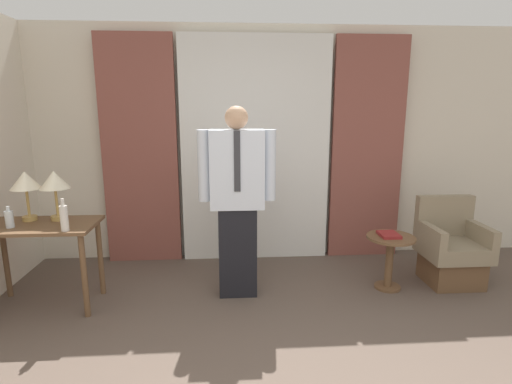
{
  "coord_description": "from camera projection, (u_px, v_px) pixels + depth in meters",
  "views": [
    {
      "loc": [
        -0.3,
        -1.52,
        1.8
      ],
      "look_at": [
        -0.07,
        1.95,
        1.05
      ],
      "focal_mm": 28.0,
      "sensor_mm": 36.0,
      "label": 1
    }
  ],
  "objects": [
    {
      "name": "curtain_drape_left",
      "position": [
        140.0,
        152.0,
        4.52
      ],
      "size": [
        0.84,
        0.06,
        2.58
      ],
      "color": "brown",
      "rests_on": "ground_plane"
    },
    {
      "name": "bottle_by_lamp",
      "position": [
        64.0,
        218.0,
        3.31
      ],
      "size": [
        0.06,
        0.06,
        0.28
      ],
      "color": "silver",
      "rests_on": "desk"
    },
    {
      "name": "wall_back",
      "position": [
        255.0,
        145.0,
        4.72
      ],
      "size": [
        10.0,
        0.06,
        2.7
      ],
      "color": "silver",
      "rests_on": "ground_plane"
    },
    {
      "name": "desk",
      "position": [
        40.0,
        239.0,
        3.55
      ],
      "size": [
        1.0,
        0.56,
        0.78
      ],
      "color": "brown",
      "rests_on": "ground_plane"
    },
    {
      "name": "person",
      "position": [
        237.0,
        197.0,
        3.71
      ],
      "size": [
        0.72,
        0.23,
        1.81
      ],
      "color": "black",
      "rests_on": "ground_plane"
    },
    {
      "name": "curtain_drape_right",
      "position": [
        367.0,
        150.0,
        4.69
      ],
      "size": [
        0.84,
        0.06,
        2.58
      ],
      "color": "brown",
      "rests_on": "ground_plane"
    },
    {
      "name": "table_lamp_right",
      "position": [
        54.0,
        182.0,
        3.58
      ],
      "size": [
        0.26,
        0.26,
        0.45
      ],
      "color": "tan",
      "rests_on": "desk"
    },
    {
      "name": "curtain_sheer_center",
      "position": [
        256.0,
        151.0,
        4.6
      ],
      "size": [
        1.71,
        0.06,
        2.58
      ],
      "color": "white",
      "rests_on": "ground_plane"
    },
    {
      "name": "side_table",
      "position": [
        390.0,
        253.0,
        3.96
      ],
      "size": [
        0.47,
        0.47,
        0.55
      ],
      "color": "brown",
      "rests_on": "ground_plane"
    },
    {
      "name": "book",
      "position": [
        389.0,
        235.0,
        3.93
      ],
      "size": [
        0.18,
        0.22,
        0.03
      ],
      "color": "maroon",
      "rests_on": "side_table"
    },
    {
      "name": "table_lamp_left",
      "position": [
        25.0,
        183.0,
        3.56
      ],
      "size": [
        0.26,
        0.26,
        0.45
      ],
      "color": "tan",
      "rests_on": "desk"
    },
    {
      "name": "armchair",
      "position": [
        451.0,
        251.0,
        4.12
      ],
      "size": [
        0.6,
        0.56,
        0.88
      ],
      "color": "brown",
      "rests_on": "ground_plane"
    },
    {
      "name": "bottle_near_edge",
      "position": [
        9.0,
        219.0,
        3.4
      ],
      "size": [
        0.07,
        0.07,
        0.19
      ],
      "color": "silver",
      "rests_on": "desk"
    }
  ]
}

